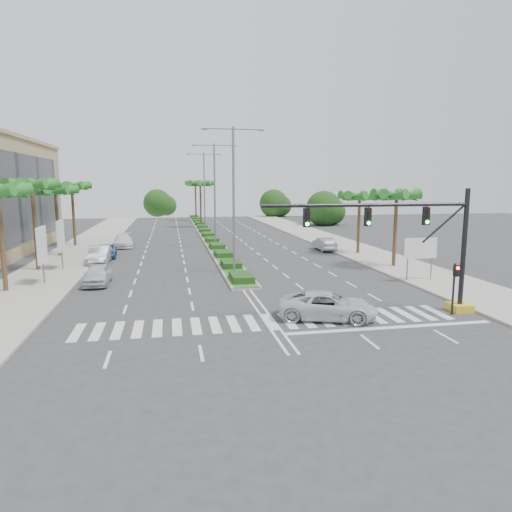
% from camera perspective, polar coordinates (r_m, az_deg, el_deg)
% --- Properties ---
extents(ground, '(160.00, 160.00, 0.00)m').
position_cam_1_polar(ground, '(25.15, 1.72, -8.22)').
color(ground, '#333335').
rests_on(ground, ground).
extents(footpath_right, '(6.00, 120.00, 0.15)m').
position_cam_1_polar(footpath_right, '(48.56, 14.29, 0.01)').
color(footpath_right, gray).
rests_on(footpath_right, ground).
extents(footpath_left, '(6.00, 120.00, 0.15)m').
position_cam_1_polar(footpath_left, '(45.20, -23.32, -1.11)').
color(footpath_left, gray).
rests_on(footpath_left, ground).
extents(median, '(2.20, 75.00, 0.20)m').
position_cam_1_polar(median, '(69.04, -6.32, 2.87)').
color(median, gray).
rests_on(median, ground).
extents(median_grass, '(1.80, 75.00, 0.04)m').
position_cam_1_polar(median_grass, '(69.03, -6.32, 2.96)').
color(median_grass, '#2A5C1F').
rests_on(median_grass, median).
extents(signal_gantry, '(12.60, 1.20, 7.20)m').
position_cam_1_polar(signal_gantry, '(27.83, 20.75, 0.18)').
color(signal_gantry, gold).
rests_on(signal_gantry, ground).
extents(pedestrian_signal, '(0.28, 0.36, 3.00)m').
position_cam_1_polar(pedestrian_signal, '(28.23, 23.60, -2.79)').
color(pedestrian_signal, black).
rests_on(pedestrian_signal, ground).
extents(direction_sign, '(2.70, 0.11, 3.40)m').
position_cam_1_polar(direction_sign, '(36.91, 19.85, 0.70)').
color(direction_sign, slate).
rests_on(direction_sign, ground).
extents(billboard_near, '(0.18, 2.10, 4.35)m').
position_cam_1_polar(billboard_near, '(36.93, -25.20, 1.18)').
color(billboard_near, slate).
rests_on(billboard_near, ground).
extents(billboard_far, '(0.18, 2.10, 4.35)m').
position_cam_1_polar(billboard_far, '(42.72, -23.23, 2.26)').
color(billboard_far, slate).
rests_on(billboard_far, ground).
extents(palm_left_mid, '(4.57, 4.68, 7.95)m').
position_cam_1_polar(palm_left_mid, '(42.97, -26.19, 7.61)').
color(palm_left_mid, brown).
rests_on(palm_left_mid, ground).
extents(palm_left_far, '(4.57, 4.68, 7.35)m').
position_cam_1_polar(palm_left_far, '(50.74, -23.76, 7.19)').
color(palm_left_far, brown).
rests_on(palm_left_far, ground).
extents(palm_left_end, '(4.57, 4.68, 7.75)m').
position_cam_1_polar(palm_left_end, '(58.56, -22.03, 7.82)').
color(palm_left_end, brown).
rests_on(palm_left_end, ground).
extents(palm_right_near, '(4.57, 4.68, 7.05)m').
position_cam_1_polar(palm_right_near, '(42.32, 17.17, 6.94)').
color(palm_right_near, brown).
rests_on(palm_right_near, ground).
extents(palm_right_far, '(4.57, 4.68, 6.75)m').
position_cam_1_polar(palm_right_far, '(49.55, 12.83, 7.03)').
color(palm_right_far, brown).
rests_on(palm_right_far, ground).
extents(palm_median_a, '(4.57, 4.68, 8.05)m').
position_cam_1_polar(palm_median_a, '(78.62, -6.98, 8.76)').
color(palm_median_a, brown).
rests_on(palm_median_a, ground).
extents(palm_median_b, '(4.57, 4.68, 8.05)m').
position_cam_1_polar(palm_median_b, '(93.59, -7.59, 8.79)').
color(palm_median_b, brown).
rests_on(palm_median_b, ground).
extents(streetlight_near, '(5.10, 0.25, 12.00)m').
position_cam_1_polar(streetlight_near, '(37.81, -2.82, 8.04)').
color(streetlight_near, slate).
rests_on(streetlight_near, ground).
extents(streetlight_mid, '(5.10, 0.25, 12.00)m').
position_cam_1_polar(streetlight_mid, '(53.70, -5.19, 8.31)').
color(streetlight_mid, slate).
rests_on(streetlight_mid, ground).
extents(streetlight_far, '(5.10, 0.25, 12.00)m').
position_cam_1_polar(streetlight_far, '(69.65, -6.48, 8.45)').
color(streetlight_far, slate).
rests_on(streetlight_far, ground).
extents(car_parked_a, '(1.79, 4.41, 1.50)m').
position_cam_1_polar(car_parked_a, '(36.02, -19.20, -2.21)').
color(car_parked_a, silver).
rests_on(car_parked_a, ground).
extents(car_parked_b, '(1.76, 5.00, 1.65)m').
position_cam_1_polar(car_parked_b, '(45.33, -18.95, 0.13)').
color(car_parked_b, '#B4B4B9').
rests_on(car_parked_b, ground).
extents(car_parked_c, '(2.46, 4.83, 1.31)m').
position_cam_1_polar(car_parked_c, '(48.83, -18.35, 0.56)').
color(car_parked_c, '#2C5588').
rests_on(car_parked_c, ground).
extents(car_parked_d, '(2.57, 5.33, 1.50)m').
position_cam_1_polar(car_parked_d, '(56.46, -16.25, 1.85)').
color(car_parked_d, white).
rests_on(car_parked_d, ground).
extents(car_crossing, '(5.94, 4.13, 1.51)m').
position_cam_1_polar(car_crossing, '(25.77, 8.96, -6.16)').
color(car_crossing, silver).
rests_on(car_crossing, ground).
extents(car_right, '(1.60, 4.48, 1.47)m').
position_cam_1_polar(car_right, '(51.89, 8.53, 1.49)').
color(car_right, '#A2A2A7').
rests_on(car_right, ground).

